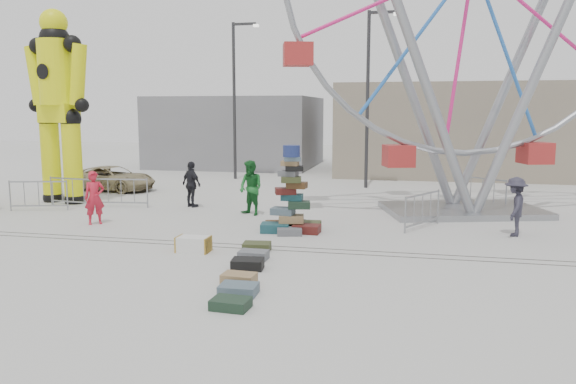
% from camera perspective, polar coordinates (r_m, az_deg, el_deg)
% --- Properties ---
extents(ground, '(90.00, 90.00, 0.00)m').
position_cam_1_polar(ground, '(14.48, -8.20, -6.10)').
color(ground, '#9E9E99').
rests_on(ground, ground).
extents(track_line_near, '(40.00, 0.04, 0.01)m').
position_cam_1_polar(track_line_near, '(15.02, -7.40, -5.54)').
color(track_line_near, '#47443F').
rests_on(track_line_near, ground).
extents(track_line_far, '(40.00, 0.04, 0.01)m').
position_cam_1_polar(track_line_far, '(15.39, -6.90, -5.20)').
color(track_line_far, '#47443F').
rests_on(track_line_far, ground).
extents(building_right, '(12.00, 8.00, 5.00)m').
position_cam_1_polar(building_right, '(33.21, 15.86, 6.13)').
color(building_right, gray).
rests_on(building_right, ground).
extents(building_left, '(10.00, 8.00, 4.40)m').
position_cam_1_polar(building_left, '(36.82, -5.10, 6.13)').
color(building_left, gray).
rests_on(building_left, ground).
extents(lamp_post_right, '(1.41, 0.25, 8.00)m').
position_cam_1_polar(lamp_post_right, '(26.21, 8.30, 10.19)').
color(lamp_post_right, '#2D2D30').
rests_on(lamp_post_right, ground).
extents(lamp_post_left, '(1.41, 0.25, 8.00)m').
position_cam_1_polar(lamp_post_left, '(29.50, -5.32, 10.02)').
color(lamp_post_left, '#2D2D30').
rests_on(lamp_post_left, ground).
extents(suitcase_tower, '(1.81, 1.60, 2.57)m').
position_cam_1_polar(suitcase_tower, '(16.67, 0.33, -1.58)').
color(suitcase_tower, '#1C4C55').
rests_on(suitcase_tower, ground).
extents(crash_test_dummy, '(3.03, 1.33, 7.58)m').
position_cam_1_polar(crash_test_dummy, '(23.45, -22.32, 8.70)').
color(crash_test_dummy, black).
rests_on(crash_test_dummy, ground).
extents(steamer_trunk, '(0.84, 0.49, 0.39)m').
position_cam_1_polar(steamer_trunk, '(14.56, -9.58, -5.26)').
color(steamer_trunk, silver).
rests_on(steamer_trunk, ground).
extents(row_case_0, '(0.75, 0.58, 0.20)m').
position_cam_1_polar(row_case_0, '(14.56, -3.19, -5.54)').
color(row_case_0, '#3C4422').
rests_on(row_case_0, ground).
extents(row_case_1, '(0.70, 0.48, 0.21)m').
position_cam_1_polar(row_case_1, '(13.71, -3.53, -6.40)').
color(row_case_1, slate).
rests_on(row_case_1, ground).
extents(row_case_2, '(0.77, 0.58, 0.24)m').
position_cam_1_polar(row_case_2, '(12.89, -4.13, -7.30)').
color(row_case_2, black).
rests_on(row_case_2, ground).
extents(row_case_3, '(0.72, 0.50, 0.22)m').
position_cam_1_polar(row_case_3, '(11.85, -5.01, -8.76)').
color(row_case_3, '#9C7B4F').
rests_on(row_case_3, ground).
extents(row_case_4, '(0.75, 0.56, 0.20)m').
position_cam_1_polar(row_case_4, '(11.21, -5.04, -9.82)').
color(row_case_4, slate).
rests_on(row_case_4, ground).
extents(row_case_5, '(0.72, 0.55, 0.19)m').
position_cam_1_polar(row_case_5, '(10.45, -5.85, -11.21)').
color(row_case_5, '#1C3323').
rests_on(row_case_5, ground).
extents(barricade_dummy_a, '(1.95, 0.64, 1.10)m').
position_cam_1_polar(barricade_dummy_a, '(22.04, -24.00, -0.32)').
color(barricade_dummy_a, gray).
rests_on(barricade_dummy_a, ground).
extents(barricade_dummy_b, '(2.00, 0.34, 1.10)m').
position_cam_1_polar(barricade_dummy_b, '(22.48, -21.02, 0.00)').
color(barricade_dummy_b, gray).
rests_on(barricade_dummy_b, ground).
extents(barricade_dummy_c, '(2.00, 0.33, 1.10)m').
position_cam_1_polar(barricade_dummy_c, '(21.72, -16.59, -0.06)').
color(barricade_dummy_c, gray).
rests_on(barricade_dummy_c, ground).
extents(barricade_wheel_front, '(1.10, 1.78, 1.10)m').
position_cam_1_polar(barricade_wheel_front, '(17.60, 13.49, -1.85)').
color(barricade_wheel_front, gray).
rests_on(barricade_wheel_front, ground).
extents(barricade_wheel_back, '(1.57, 1.39, 1.10)m').
position_cam_1_polar(barricade_wheel_back, '(22.32, 19.11, 0.04)').
color(barricade_wheel_back, gray).
rests_on(barricade_wheel_back, ground).
extents(pedestrian_red, '(0.74, 0.70, 1.69)m').
position_cam_1_polar(pedestrian_red, '(18.72, -19.06, -0.55)').
color(pedestrian_red, red).
rests_on(pedestrian_red, ground).
extents(pedestrian_green, '(1.15, 1.08, 1.89)m').
position_cam_1_polar(pedestrian_green, '(19.28, -3.80, 0.42)').
color(pedestrian_green, '#186024').
rests_on(pedestrian_green, ground).
extents(pedestrian_black, '(1.07, 0.88, 1.71)m').
position_cam_1_polar(pedestrian_black, '(21.13, -9.77, 0.77)').
color(pedestrian_black, black).
rests_on(pedestrian_black, ground).
extents(pedestrian_grey, '(0.88, 1.22, 1.70)m').
position_cam_1_polar(pedestrian_grey, '(17.31, 22.08, -1.39)').
color(pedestrian_grey, '#282734').
rests_on(pedestrian_grey, ground).
extents(parked_suv, '(4.18, 2.45, 1.09)m').
position_cam_1_polar(parked_suv, '(26.47, -17.38, 1.34)').
color(parked_suv, '#91835E').
rests_on(parked_suv, ground).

